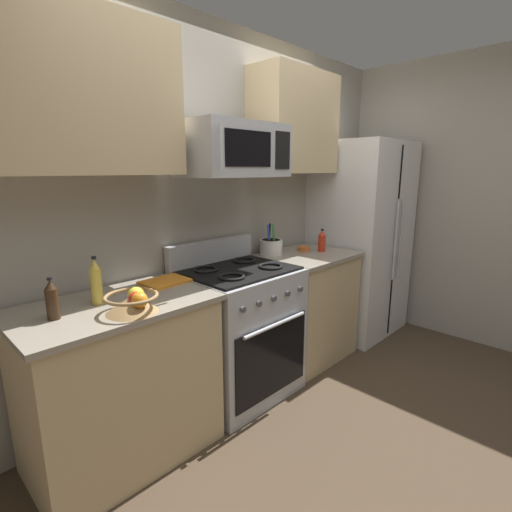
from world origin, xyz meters
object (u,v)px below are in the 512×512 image
at_px(refrigerator, 360,239).
at_px(range_oven, 239,330).
at_px(bottle_hot_sauce, 322,241).
at_px(microwave, 234,150).
at_px(bottle_oil, 96,282).
at_px(cutting_board, 166,281).
at_px(fruit_basket, 133,302).
at_px(utensil_crock, 271,246).
at_px(prep_bowl, 304,249).
at_px(bottle_soy, 52,300).

bearing_deg(refrigerator, range_oven, 179.39).
xyz_separation_m(range_oven, bottle_hot_sauce, (0.94, -0.03, 0.52)).
relative_size(microwave, bottle_oil, 2.74).
bearing_deg(bottle_oil, cutting_board, 9.14).
height_order(microwave, bottle_hot_sauce, microwave).
bearing_deg(refrigerator, fruit_basket, -175.97).
bearing_deg(microwave, bottle_hot_sauce, -3.73).
relative_size(refrigerator, utensil_crock, 7.25).
xyz_separation_m(microwave, bottle_oil, (-0.96, 0.02, -0.69)).
bearing_deg(prep_bowl, utensil_crock, 158.22).
height_order(utensil_crock, prep_bowl, utensil_crock).
height_order(range_oven, cutting_board, range_oven).
bearing_deg(bottle_soy, fruit_basket, -31.09).
distance_m(microwave, prep_bowl, 1.15).
height_order(refrigerator, utensil_crock, refrigerator).
distance_m(range_oven, cutting_board, 0.68).
bearing_deg(microwave, utensil_crock, 16.86).
distance_m(range_oven, fruit_basket, 1.03).
distance_m(bottle_soy, bottle_oil, 0.24).
height_order(fruit_basket, bottle_soy, bottle_soy).
height_order(bottle_hot_sauce, bottle_oil, bottle_oil).
bearing_deg(cutting_board, bottle_hot_sauce, -6.18).
distance_m(utensil_crock, prep_bowl, 0.32).
bearing_deg(bottle_oil, microwave, -1.22).
bearing_deg(cutting_board, fruit_basket, -141.01).
distance_m(bottle_hot_sauce, prep_bowl, 0.17).
distance_m(range_oven, bottle_soy, 1.30).
bearing_deg(bottle_oil, fruit_basket, -73.96).
xyz_separation_m(range_oven, cutting_board, (-0.50, 0.12, 0.44)).
relative_size(refrigerator, fruit_basket, 7.13).
distance_m(refrigerator, utensil_crock, 1.09).
bearing_deg(range_oven, bottle_hot_sauce, -2.06).
xyz_separation_m(fruit_basket, bottle_soy, (-0.30, 0.18, 0.04)).
height_order(microwave, fruit_basket, microwave).
bearing_deg(bottle_soy, refrigerator, -0.12).
bearing_deg(microwave, bottle_oil, 178.78).
xyz_separation_m(fruit_basket, cutting_board, (0.39, 0.32, -0.05)).
relative_size(range_oven, bottle_oil, 4.31).
xyz_separation_m(cutting_board, bottle_hot_sauce, (1.44, -0.16, 0.08)).
relative_size(bottle_hot_sauce, bottle_oil, 0.76).
relative_size(range_oven, utensil_crock, 4.28).
relative_size(utensil_crock, prep_bowl, 2.46).
xyz_separation_m(cutting_board, prep_bowl, (1.34, -0.04, 0.01)).
height_order(range_oven, bottle_oil, bottle_oil).
relative_size(fruit_basket, bottle_hot_sauce, 1.35).
height_order(microwave, prep_bowl, microwave).
height_order(refrigerator, bottle_hot_sauce, refrigerator).
bearing_deg(range_oven, bottle_oil, 177.13).
height_order(bottle_oil, prep_bowl, bottle_oil).
relative_size(cutting_board, bottle_soy, 1.42).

